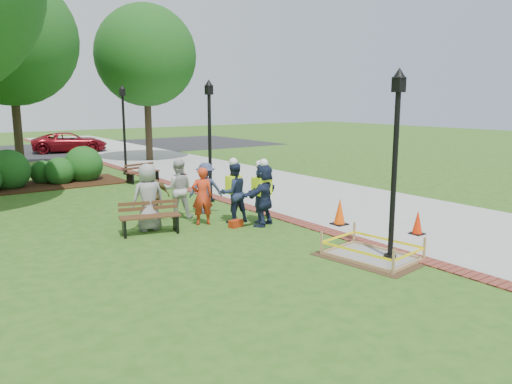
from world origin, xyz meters
TOP-DOWN VIEW (x-y plane):
  - ground at (0.00, 0.00)m, footprint 100.00×100.00m
  - sidewalk at (5.00, 10.00)m, footprint 6.00×60.00m
  - brick_edging at (1.75, 10.00)m, footprint 0.50×60.00m
  - mulch_bed at (-3.00, 12.00)m, footprint 7.00×3.00m
  - parking_lot at (0.00, 27.00)m, footprint 36.00×12.00m
  - wet_concrete_pad at (0.97, -2.69)m, footprint 2.00×2.51m
  - bench_near at (-2.30, 2.21)m, footprint 1.68×0.92m
  - bench_far at (0.99, 10.38)m, footprint 1.56×0.78m
  - cone_front at (3.48, -2.08)m, footprint 0.34×0.34m
  - cone_back at (2.53, -0.12)m, footprint 0.41×0.41m
  - cone_far at (3.30, 11.19)m, footprint 0.42×0.42m
  - toolbox at (-0.02, 1.46)m, footprint 0.44×0.29m
  - lamp_near at (1.25, -3.00)m, footprint 0.28×0.28m
  - lamp_mid at (1.25, 5.00)m, footprint 0.28×0.28m
  - lamp_far at (1.25, 13.00)m, footprint 0.28×0.28m
  - tree_back at (-2.86, 15.99)m, footprint 6.13×6.13m
  - tree_right at (4.53, 17.63)m, footprint 5.78×5.78m
  - shrub_b at (-4.07, 12.11)m, footprint 1.72×1.72m
  - shrub_c at (-2.09, 12.02)m, footprint 1.24×1.24m
  - shrub_d at (-0.99, 12.26)m, footprint 1.67×1.67m
  - shrub_e at (-2.62, 12.69)m, footprint 1.06×1.06m
  - casual_person_a at (-2.16, 2.59)m, footprint 0.61×0.40m
  - casual_person_b at (-0.64, 2.27)m, footprint 0.62×0.50m
  - casual_person_c at (-0.84, 3.38)m, footprint 0.69×0.61m
  - casual_person_d at (-1.69, 3.33)m, footprint 0.62×0.56m
  - casual_person_e at (0.18, 3.49)m, footprint 0.61×0.51m
  - hivis_worker_a at (0.75, 1.17)m, footprint 0.67×0.57m
  - hivis_worker_b at (0.88, 1.54)m, footprint 0.64×0.60m
  - hivis_worker_c at (0.25, 1.98)m, footprint 0.59×0.39m
  - parked_car_c at (2.02, 25.14)m, footprint 2.99×4.87m

SIDE VIEW (x-z plane):
  - ground at x=0.00m, z-range 0.00..0.00m
  - shrub_b at x=-4.07m, z-range -0.86..0.86m
  - shrub_c at x=-2.09m, z-range -0.62..0.62m
  - shrub_d at x=-0.99m, z-range -0.84..0.84m
  - shrub_e at x=-2.62m, z-range -0.53..0.53m
  - parked_car_c at x=2.02m, z-range -0.74..0.74m
  - parking_lot at x=0.00m, z-range 0.00..0.01m
  - sidewalk at x=5.00m, z-range 0.00..0.02m
  - brick_edging at x=1.75m, z-range 0.00..0.03m
  - mulch_bed at x=-3.00m, z-range -0.01..0.04m
  - toolbox at x=-0.02m, z-range 0.00..0.20m
  - wet_concrete_pad at x=0.97m, z-range -0.04..0.51m
  - bench_far at x=0.99m, z-range -0.15..0.66m
  - bench_near at x=-2.30m, z-range -0.16..0.71m
  - cone_front at x=3.48m, z-range -0.01..0.67m
  - cone_back at x=2.53m, z-range -0.01..0.79m
  - cone_far at x=3.30m, z-range -0.01..0.81m
  - casual_person_d at x=-1.69m, z-range 0.00..1.62m
  - casual_person_e at x=0.18m, z-range 0.00..1.62m
  - casual_person_b at x=-0.64m, z-range 0.00..1.68m
  - casual_person_c at x=-0.84m, z-range 0.00..1.81m
  - hivis_worker_b at x=0.88m, z-range -0.01..1.84m
  - casual_person_a at x=-2.16m, z-range 0.00..1.87m
  - hivis_worker_c at x=0.25m, z-range -0.01..1.91m
  - hivis_worker_a at x=0.75m, z-range -0.01..1.93m
  - lamp_near at x=1.25m, z-range 0.35..4.61m
  - lamp_mid at x=1.25m, z-range 0.35..4.61m
  - lamp_far at x=1.25m, z-range 0.35..4.61m
  - tree_right at x=4.53m, z-range 1.57..10.51m
  - tree_back at x=-2.86m, z-range 1.62..11.01m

